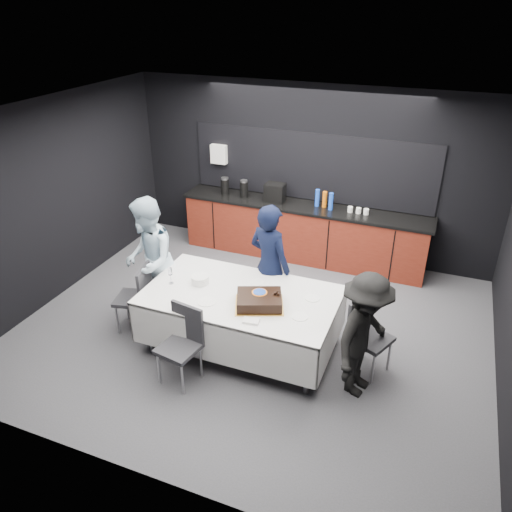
% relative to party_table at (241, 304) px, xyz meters
% --- Properties ---
extents(ground, '(6.00, 6.00, 0.00)m').
position_rel_party_table_xyz_m(ground, '(0.00, 0.40, -0.64)').
color(ground, '#48484D').
rests_on(ground, ground).
extents(room_shell, '(6.04, 5.04, 2.82)m').
position_rel_party_table_xyz_m(room_shell, '(0.00, 0.40, 1.22)').
color(room_shell, white).
rests_on(room_shell, ground).
extents(kitchenette, '(4.10, 0.64, 2.05)m').
position_rel_party_table_xyz_m(kitchenette, '(-0.02, 2.62, -0.10)').
color(kitchenette, '#59180E').
rests_on(kitchenette, ground).
extents(party_table, '(2.32, 1.32, 0.78)m').
position_rel_party_table_xyz_m(party_table, '(0.00, 0.00, 0.00)').
color(party_table, '#99999E').
rests_on(party_table, ground).
extents(cake_assembly, '(0.68, 0.62, 0.17)m').
position_rel_party_table_xyz_m(cake_assembly, '(0.30, -0.15, 0.21)').
color(cake_assembly, gold).
rests_on(cake_assembly, party_table).
extents(plate_stack, '(0.22, 0.22, 0.10)m').
position_rel_party_table_xyz_m(plate_stack, '(-0.57, 0.05, 0.19)').
color(plate_stack, white).
rests_on(plate_stack, party_table).
extents(loose_plate_near, '(0.22, 0.22, 0.01)m').
position_rel_party_table_xyz_m(loose_plate_near, '(-0.30, -0.30, 0.14)').
color(loose_plate_near, white).
rests_on(loose_plate_near, party_table).
extents(loose_plate_right_a, '(0.18, 0.18, 0.01)m').
position_rel_party_table_xyz_m(loose_plate_right_a, '(0.83, 0.23, 0.14)').
color(loose_plate_right_a, white).
rests_on(loose_plate_right_a, party_table).
extents(loose_plate_right_b, '(0.18, 0.18, 0.01)m').
position_rel_party_table_xyz_m(loose_plate_right_b, '(0.80, -0.20, 0.14)').
color(loose_plate_right_b, white).
rests_on(loose_plate_right_b, party_table).
extents(loose_plate_far, '(0.18, 0.18, 0.01)m').
position_rel_party_table_xyz_m(loose_plate_far, '(0.08, 0.32, 0.14)').
color(loose_plate_far, white).
rests_on(loose_plate_far, party_table).
extents(fork_pile, '(0.19, 0.13, 0.03)m').
position_rel_party_table_xyz_m(fork_pile, '(0.33, -0.49, 0.15)').
color(fork_pile, white).
rests_on(fork_pile, party_table).
extents(champagne_flute, '(0.06, 0.06, 0.22)m').
position_rel_party_table_xyz_m(champagne_flute, '(-0.90, -0.09, 0.30)').
color(champagne_flute, white).
rests_on(champagne_flute, party_table).
extents(chair_left, '(0.50, 0.50, 0.92)m').
position_rel_party_table_xyz_m(chair_left, '(-1.40, -0.13, -0.11)').
color(chair_left, '#29292E').
rests_on(chair_left, ground).
extents(chair_right, '(0.55, 0.55, 0.92)m').
position_rel_party_table_xyz_m(chair_right, '(1.50, 0.17, -0.11)').
color(chair_right, '#29292E').
rests_on(chair_right, ground).
extents(chair_near, '(0.48, 0.48, 0.92)m').
position_rel_party_table_xyz_m(chair_near, '(-0.39, -0.75, -0.11)').
color(chair_near, '#29292E').
rests_on(chair_near, ground).
extents(person_center, '(0.72, 0.59, 1.70)m').
position_rel_party_table_xyz_m(person_center, '(0.12, 0.68, 0.21)').
color(person_center, black).
rests_on(person_center, ground).
extents(person_left, '(0.97, 1.05, 1.72)m').
position_rel_party_table_xyz_m(person_left, '(-1.40, 0.20, 0.22)').
color(person_left, silver).
rests_on(person_left, ground).
extents(person_right, '(0.78, 1.07, 1.49)m').
position_rel_party_table_xyz_m(person_right, '(1.53, -0.23, 0.10)').
color(person_right, black).
rests_on(person_right, ground).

